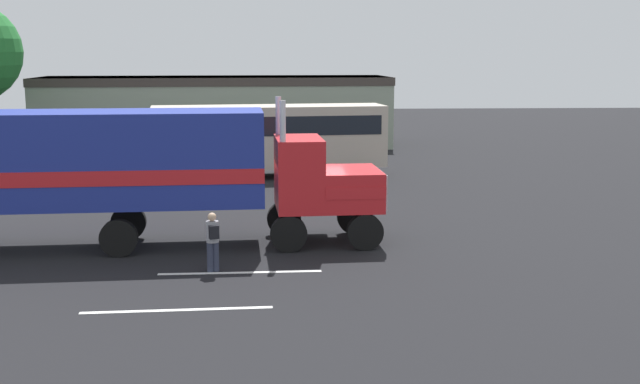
# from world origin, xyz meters

# --- Properties ---
(ground_plane) EXTENTS (120.00, 120.00, 0.00)m
(ground_plane) POSITION_xyz_m (0.00, 0.00, 0.00)
(ground_plane) COLOR black
(lane_stripe_near) EXTENTS (4.40, 0.24, 0.01)m
(lane_stripe_near) POSITION_xyz_m (-1.88, -3.50, 0.01)
(lane_stripe_near) COLOR silver
(lane_stripe_near) RESTS_ON ground_plane
(lane_stripe_mid) EXTENTS (4.40, 0.35, 0.01)m
(lane_stripe_mid) POSITION_xyz_m (-3.19, -6.57, 0.01)
(lane_stripe_mid) COLOR silver
(lane_stripe_mid) RESTS_ON ground_plane
(semi_truck) EXTENTS (14.29, 3.63, 4.50)m
(semi_truck) POSITION_xyz_m (-5.42, -0.44, 2.52)
(semi_truck) COLOR red
(semi_truck) RESTS_ON ground_plane
(person_bystander) EXTENTS (0.38, 0.48, 1.63)m
(person_bystander) POSITION_xyz_m (-2.61, -3.34, 0.89)
(person_bystander) COLOR #2D3347
(person_bystander) RESTS_ON ground_plane
(parked_bus) EXTENTS (11.23, 3.91, 3.40)m
(parked_bus) POSITION_xyz_m (-1.22, 13.30, 2.07)
(parked_bus) COLOR #BFB29E
(parked_bus) RESTS_ON ground_plane
(building_backdrop) EXTENTS (22.12, 7.28, 4.41)m
(building_backdrop) POSITION_xyz_m (-4.72, 26.06, 2.41)
(building_backdrop) COLOR gray
(building_backdrop) RESTS_ON ground_plane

